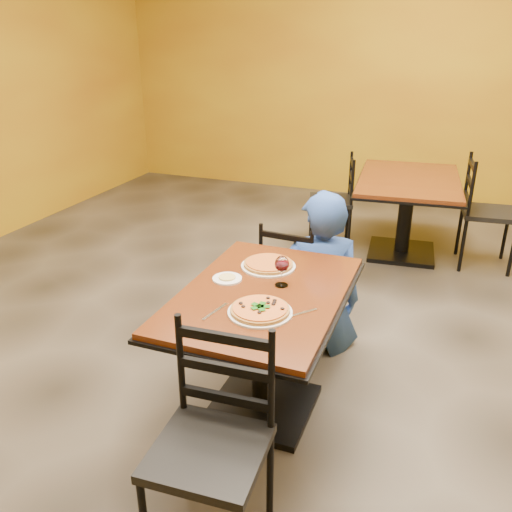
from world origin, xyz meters
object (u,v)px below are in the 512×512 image
at_px(table_second, 407,198).
at_px(chair_main_far, 294,278).
at_px(side_plate, 227,279).
at_px(wine_glass, 282,270).
at_px(chair_second_left, 331,201).
at_px(pizza_far, 268,263).
at_px(chair_main_near, 209,453).
at_px(plate_main, 260,312).
at_px(table_main, 263,324).
at_px(pizza_main, 260,309).
at_px(diner, 320,271).
at_px(plate_far, 268,266).
at_px(chair_second_right, 489,213).

bearing_deg(table_second, chair_main_far, -107.49).
height_order(side_plate, wine_glass, wine_glass).
xyz_separation_m(chair_second_left, pizza_far, (0.18, -2.32, 0.32)).
distance_m(chair_main_near, wine_glass, 1.04).
bearing_deg(chair_second_left, plate_main, -8.09).
bearing_deg(table_main, chair_main_far, 95.98).
height_order(chair_second_left, pizza_main, chair_second_left).
relative_size(table_main, table_second, 0.86).
relative_size(table_second, diner, 1.31).
distance_m(table_second, plate_far, 2.38).
relative_size(table_second, pizza_main, 5.02).
distance_m(plate_main, pizza_far, 0.54).
distance_m(plate_far, side_plate, 0.28).
xyz_separation_m(chair_second_left, pizza_main, (0.32, -2.83, 0.32)).
xyz_separation_m(table_second, plate_far, (-0.54, -2.32, 0.19)).
bearing_deg(pizza_far, side_plate, -122.77).
bearing_deg(pizza_main, chair_second_right, 68.63).
xyz_separation_m(chair_main_far, chair_second_right, (1.27, 1.74, 0.07)).
bearing_deg(chair_main_near, pizza_far, 95.22).
distance_m(pizza_main, pizza_far, 0.54).
bearing_deg(chair_main_far, plate_far, 95.24).
height_order(table_second, pizza_main, pizza_main).
relative_size(table_main, side_plate, 7.69).
xyz_separation_m(chair_main_near, plate_far, (-0.18, 1.17, 0.28)).
bearing_deg(chair_main_far, side_plate, 84.17).
height_order(chair_second_right, plate_far, chair_second_right).
xyz_separation_m(chair_main_near, wine_glass, (-0.03, 0.97, 0.36)).
xyz_separation_m(table_main, plate_main, (0.07, -0.22, 0.20)).
relative_size(chair_second_left, chair_second_right, 0.91).
bearing_deg(diner, chair_main_far, -42.25).
xyz_separation_m(chair_main_far, wine_glass, (0.16, -0.77, 0.42)).
distance_m(diner, plate_far, 0.56).
relative_size(pizza_main, wine_glass, 1.58).
height_order(chair_second_right, wine_glass, chair_second_right).
bearing_deg(table_second, pizza_main, -97.90).
bearing_deg(chair_main_near, side_plate, 105.98).
distance_m(table_main, plate_far, 0.37).
bearing_deg(chair_second_right, chair_second_left, 84.32).
xyz_separation_m(table_main, pizza_far, (-0.08, 0.30, 0.21)).
bearing_deg(chair_main_far, diner, 161.04).
bearing_deg(chair_main_near, chair_second_right, 69.53).
bearing_deg(chair_second_right, pizza_far, 145.93).
bearing_deg(pizza_far, plate_main, -74.51).
relative_size(diner, wine_glass, 6.05).
relative_size(chair_second_left, plate_main, 2.91).
bearing_deg(chair_main_far, plate_main, 102.09).
height_order(chair_main_far, side_plate, chair_main_far).
height_order(chair_main_near, chair_second_left, chair_main_near).
bearing_deg(chair_second_right, pizza_main, 152.95).
bearing_deg(diner, pizza_far, 49.60).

